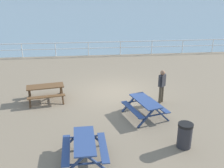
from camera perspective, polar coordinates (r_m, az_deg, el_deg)
ground_plane at (r=14.85m, az=0.67°, el=-2.14°), size 30.00×24.00×0.20m
sea_band at (r=66.56m, az=-4.58°, el=16.16°), size 142.00×90.00×0.01m
seaward_railing at (r=21.93m, az=-1.59°, el=7.98°), size 23.07×0.07×1.08m
picnic_table_near_left at (r=9.40m, az=-5.71°, el=-12.48°), size 1.59×1.85×0.80m
picnic_table_near_right at (r=12.19m, az=6.89°, el=-4.20°), size 1.96×2.16×0.80m
picnic_table_far_right at (r=14.08m, az=-13.65°, el=-1.10°), size 2.02×1.79×0.80m
visitor at (r=13.55m, az=10.31°, el=-0.06°), size 0.41×0.39×1.66m
litter_bin at (r=10.40m, az=14.84°, el=-10.25°), size 0.55×0.55×0.95m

